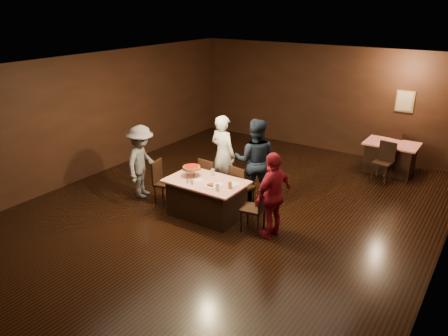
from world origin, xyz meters
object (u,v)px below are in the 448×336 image
(diner_white_jacket, at_px, (223,155))
(diner_navy_hoodie, at_px, (255,161))
(back_table, at_px, (390,157))
(chair_end_left, at_px, (165,182))
(chair_back_near, at_px, (383,162))
(glass_amber, at_px, (230,185))
(glass_back, at_px, (213,172))
(pizza_stand, at_px, (192,168))
(chair_end_right, at_px, (253,208))
(diner_red_shirt, at_px, (273,195))
(chair_back_far, at_px, (396,148))
(diner_grey_knit, at_px, (142,162))
(main_table, at_px, (206,198))
(plate_empty, at_px, (233,184))
(chair_far_right, at_px, (242,186))
(glass_front_right, at_px, (218,187))
(chair_far_left, at_px, (212,178))

(diner_white_jacket, height_order, diner_navy_hoodie, diner_navy_hoodie)
(back_table, bearing_deg, chair_end_left, -127.79)
(chair_back_near, distance_m, glass_amber, 4.41)
(chair_back_near, height_order, glass_back, chair_back_near)
(back_table, xyz_separation_m, glass_amber, (-1.88, -4.67, 0.46))
(chair_back_near, distance_m, glass_back, 4.43)
(pizza_stand, bearing_deg, chair_back_near, 53.33)
(chair_end_right, height_order, diner_red_shirt, diner_red_shirt)
(chair_back_far, height_order, diner_grey_knit, diner_grey_knit)
(diner_grey_knit, bearing_deg, chair_back_far, -57.88)
(main_table, xyz_separation_m, pizza_stand, (-0.40, 0.05, 0.57))
(plate_empty, bearing_deg, diner_navy_hoodie, 95.66)
(chair_far_right, height_order, chair_end_right, same)
(chair_end_right, relative_size, chair_back_near, 1.00)
(chair_end_left, xyz_separation_m, diner_navy_hoodie, (1.55, 1.18, 0.46))
(back_table, relative_size, chair_back_far, 1.37)
(chair_end_right, bearing_deg, glass_front_right, -77.64)
(pizza_stand, bearing_deg, glass_amber, -5.71)
(glass_front_right, bearing_deg, chair_back_near, 64.03)
(glass_front_right, bearing_deg, main_table, 150.95)
(chair_far_right, xyz_separation_m, glass_amber, (0.20, -0.80, 0.37))
(chair_end_right, height_order, glass_back, chair_end_right)
(chair_far_right, relative_size, glass_back, 6.79)
(chair_back_far, height_order, diner_red_shirt, diner_red_shirt)
(chair_far_left, xyz_separation_m, chair_back_near, (2.88, 3.17, 0.00))
(chair_back_near, bearing_deg, glass_amber, -107.30)
(diner_white_jacket, bearing_deg, chair_end_left, 67.78)
(diner_navy_hoodie, bearing_deg, chair_end_right, 95.12)
(back_table, distance_m, glass_front_right, 5.29)
(main_table, bearing_deg, diner_white_jacket, 108.01)
(back_table, bearing_deg, chair_far_left, -126.67)
(diner_white_jacket, height_order, plate_empty, diner_white_jacket)
(back_table, height_order, chair_far_right, chair_far_right)
(glass_front_right, bearing_deg, diner_navy_hoodie, 90.08)
(chair_far_right, height_order, glass_front_right, chair_far_right)
(chair_back_near, height_order, chair_back_far, same)
(plate_empty, distance_m, glass_back, 0.62)
(glass_front_right, bearing_deg, chair_far_right, 92.86)
(diner_navy_hoodie, distance_m, glass_back, 1.01)
(pizza_stand, xyz_separation_m, glass_amber, (1.00, -0.10, -0.11))
(back_table, xyz_separation_m, diner_red_shirt, (-0.98, -4.60, 0.44))
(diner_white_jacket, relative_size, glass_front_right, 13.00)
(diner_white_jacket, relative_size, diner_navy_hoodie, 0.98)
(main_table, relative_size, chair_back_far, 1.68)
(diner_navy_hoodie, xyz_separation_m, glass_amber, (0.15, -1.23, -0.09))
(chair_far_right, bearing_deg, back_table, -109.29)
(chair_far_right, distance_m, diner_white_jacket, 0.99)
(plate_empty, bearing_deg, back_table, 66.64)
(diner_red_shirt, height_order, glass_amber, diner_red_shirt)
(pizza_stand, bearing_deg, back_table, 57.77)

